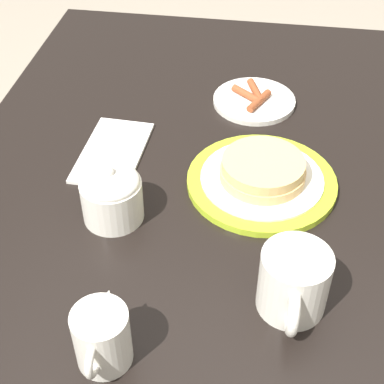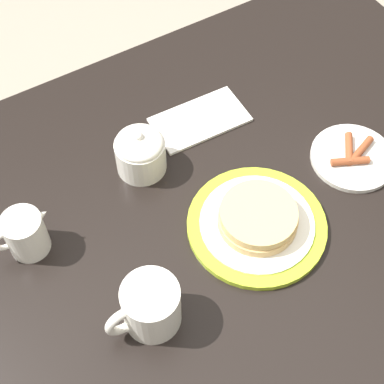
# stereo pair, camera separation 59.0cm
# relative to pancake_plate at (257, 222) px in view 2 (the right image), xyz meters

# --- Properties ---
(ground_plane) EXTENTS (8.00, 8.00, 0.00)m
(ground_plane) POSITION_rel_pancake_plate_xyz_m (0.01, -0.02, -0.77)
(ground_plane) COLOR gray
(dining_table) EXTENTS (1.20, 0.99, 0.75)m
(dining_table) POSITION_rel_pancake_plate_xyz_m (0.01, -0.02, -0.14)
(dining_table) COLOR black
(dining_table) RESTS_ON ground_plane
(pancake_plate) EXTENTS (0.24, 0.24, 0.05)m
(pancake_plate) POSITION_rel_pancake_plate_xyz_m (0.00, 0.00, 0.00)
(pancake_plate) COLOR #AAC628
(pancake_plate) RESTS_ON dining_table
(side_plate_bacon) EXTENTS (0.16, 0.16, 0.02)m
(side_plate_bacon) POSITION_rel_pancake_plate_xyz_m (-0.24, -0.03, -0.01)
(side_plate_bacon) COLOR silver
(side_plate_bacon) RESTS_ON dining_table
(coffee_mug) EXTENTS (0.12, 0.09, 0.09)m
(coffee_mug) POSITION_rel_pancake_plate_xyz_m (0.24, 0.05, 0.03)
(coffee_mug) COLOR silver
(coffee_mug) RESTS_ON dining_table
(creamer_pitcher) EXTENTS (0.11, 0.07, 0.09)m
(creamer_pitcher) POSITION_rel_pancake_plate_xyz_m (0.35, -0.17, 0.02)
(creamer_pitcher) COLOR silver
(creamer_pitcher) RESTS_ON dining_table
(sugar_bowl) EXTENTS (0.09, 0.09, 0.10)m
(sugar_bowl) POSITION_rel_pancake_plate_xyz_m (0.11, -0.22, 0.03)
(sugar_bowl) COLOR silver
(sugar_bowl) RESTS_ON dining_table
(napkin) EXTENTS (0.19, 0.11, 0.01)m
(napkin) POSITION_rel_pancake_plate_xyz_m (-0.04, -0.26, -0.02)
(napkin) COLOR silver
(napkin) RESTS_ON dining_table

